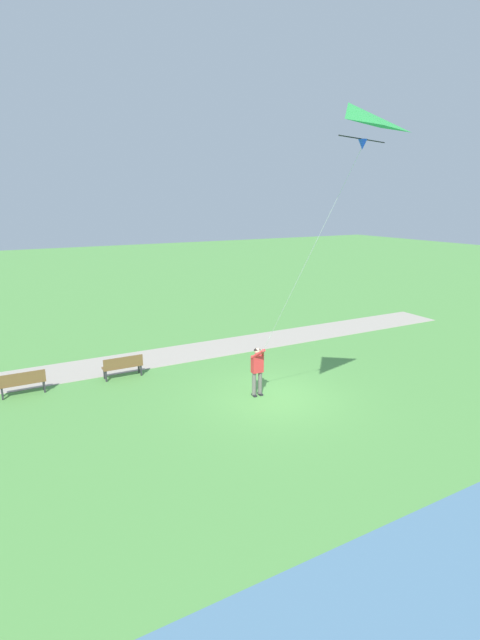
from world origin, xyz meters
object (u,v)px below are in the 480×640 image
at_px(flying_kite, 348,131).
at_px(park_bench_near_walkway, 123,365).
at_px(person_kite_flyer, 258,367).
at_px(park_bench_far_walkway, 23,381).

xyz_separation_m(flying_kite, park_bench_near_walkway, (8.22, 3.33, -7.62)).
height_order(person_kite_flyer, park_bench_far_walkway, person_kite_flyer).
distance_m(person_kite_flyer, flying_kite, 8.28).
xyz_separation_m(flying_kite, park_bench_far_walkway, (8.30, 6.83, -7.62)).
relative_size(flying_kite, park_bench_near_walkway, 4.49).
height_order(person_kite_flyer, flying_kite, flying_kite).
height_order(flying_kite, park_bench_far_walkway, flying_kite).
relative_size(person_kite_flyer, flying_kite, 0.27).
bearing_deg(person_kite_flyer, flying_kite, 175.93).
bearing_deg(person_kite_flyer, park_bench_near_walkway, 42.64).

